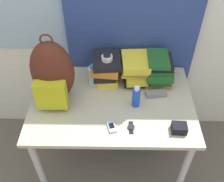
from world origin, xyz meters
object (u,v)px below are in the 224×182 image
at_px(cell_phone, 112,126).
at_px(wristwatch, 131,127).
at_px(camera_pouch, 179,128).
at_px(book_stack_center, 135,69).
at_px(backpack, 53,74).
at_px(sunglasses_case, 156,94).
at_px(book_stack_right, 158,69).
at_px(sports_bottle, 107,68).
at_px(book_stack_left, 106,68).
at_px(sunscreen_bottle, 136,97).
at_px(water_bottle, 93,76).

xyz_separation_m(cell_phone, wristwatch, (0.12, -0.00, -0.00)).
bearing_deg(camera_pouch, book_stack_center, 117.57).
height_order(backpack, sunglasses_case, backpack).
bearing_deg(book_stack_right, wristwatch, -114.65).
relative_size(sports_bottle, wristwatch, 2.56).
bearing_deg(book_stack_left, sports_bottle, -65.29).
height_order(book_stack_right, sports_bottle, sports_bottle).
distance_m(sports_bottle, cell_phone, 0.47).
distance_m(cell_phone, wristwatch, 0.12).
bearing_deg(sports_bottle, book_stack_center, 6.24).
height_order(backpack, wristwatch, backpack).
distance_m(backpack, cell_phone, 0.53).
bearing_deg(sports_bottle, book_stack_right, 3.12).
height_order(sunscreen_bottle, cell_phone, sunscreen_bottle).
height_order(sunscreen_bottle, wristwatch, sunscreen_bottle).
distance_m(book_stack_right, camera_pouch, 0.51).
bearing_deg(wristwatch, backpack, 152.72).
height_order(book_stack_center, book_stack_right, book_stack_right).
bearing_deg(water_bottle, sunglasses_case, -14.23).
height_order(backpack, camera_pouch, backpack).
bearing_deg(wristwatch, water_bottle, 122.85).
xyz_separation_m(sunscreen_bottle, cell_phone, (-0.16, -0.20, -0.07)).
bearing_deg(book_stack_right, sunglasses_case, -98.49).
bearing_deg(cell_phone, sunscreen_bottle, 50.91).
xyz_separation_m(backpack, cell_phone, (0.40, -0.27, -0.22)).
distance_m(sports_bottle, sunscreen_bottle, 0.33).
distance_m(backpack, sunscreen_bottle, 0.59).
distance_m(book_stack_left, book_stack_right, 0.39).
bearing_deg(backpack, water_bottle, 29.18).
xyz_separation_m(sports_bottle, camera_pouch, (0.47, -0.47, -0.10)).
relative_size(book_stack_center, cell_phone, 2.47).
relative_size(sports_bottle, cell_phone, 2.40).
xyz_separation_m(sunscreen_bottle, sunglasses_case, (0.15, 0.10, -0.06)).
height_order(book_stack_left, cell_phone, book_stack_left).
relative_size(water_bottle, wristwatch, 1.78).
bearing_deg(cell_phone, book_stack_right, 54.09).
distance_m(water_bottle, wristwatch, 0.50).
distance_m(book_stack_right, sports_bottle, 0.39).
xyz_separation_m(sports_bottle, wristwatch, (0.17, -0.45, -0.12)).
height_order(sports_bottle, sunscreen_bottle, sports_bottle).
distance_m(backpack, water_bottle, 0.33).
distance_m(book_stack_center, sunscreen_bottle, 0.28).
height_order(backpack, book_stack_left, backpack).
bearing_deg(sunglasses_case, sunscreen_bottle, -147.85).
height_order(sunscreen_bottle, camera_pouch, sunscreen_bottle).
distance_m(book_stack_left, water_bottle, 0.11).
bearing_deg(sports_bottle, water_bottle, -159.39).
relative_size(book_stack_right, wristwatch, 2.77).
bearing_deg(cell_phone, sports_bottle, 95.52).
xyz_separation_m(book_stack_right, sunscreen_bottle, (-0.18, -0.27, -0.03)).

